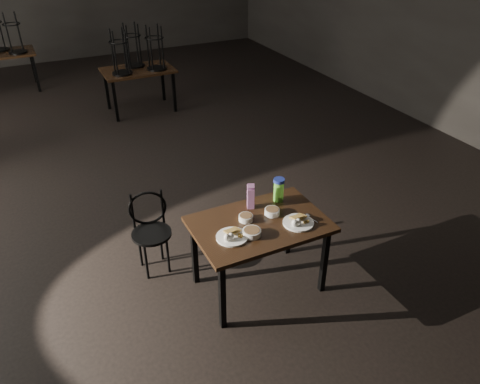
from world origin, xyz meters
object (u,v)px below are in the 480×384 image
water_bottle (279,189)px  bentwood_chair (150,226)px  main_table (259,230)px  juice_carton (251,197)px

water_bottle → bentwood_chair: water_bottle is taller
water_bottle → bentwood_chair: bearing=156.7°
main_table → bentwood_chair: (-0.81, 0.74, -0.18)m
main_table → bentwood_chair: bentwood_chair is taller
juice_carton → bentwood_chair: 1.05m
main_table → water_bottle: water_bottle is taller
bentwood_chair → juice_carton: bearing=-20.4°
main_table → juice_carton: 0.33m
bentwood_chair → main_table: bearing=-33.0°
main_table → juice_carton: size_ratio=4.64×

